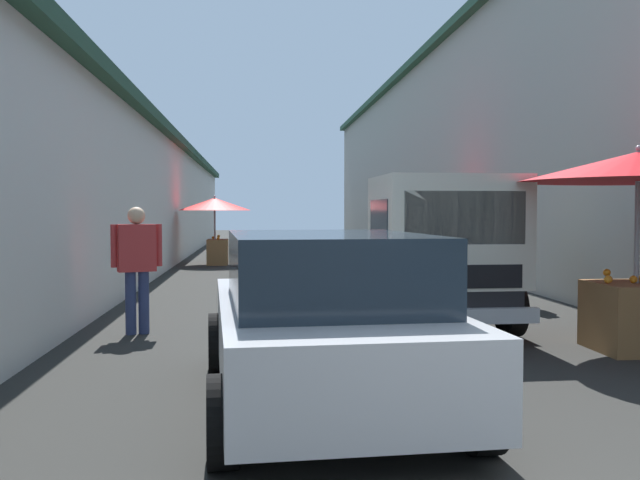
# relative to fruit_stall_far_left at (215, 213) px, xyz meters

# --- Properties ---
(ground) EXTENTS (90.00, 90.00, 0.00)m
(ground) POSITION_rel_fruit_stall_far_left_xyz_m (-6.06, -2.76, -1.57)
(ground) COLOR #282826
(building_left_whitewash) EXTENTS (49.80, 7.50, 3.90)m
(building_left_whitewash) POSITION_rel_fruit_stall_far_left_xyz_m (-3.81, 4.68, 0.39)
(building_left_whitewash) COLOR silver
(building_left_whitewash) RESTS_ON ground
(building_right_concrete) EXTENTS (49.80, 7.50, 6.82)m
(building_right_concrete) POSITION_rel_fruit_stall_far_left_xyz_m (-3.81, -10.20, 1.85)
(building_right_concrete) COLOR #A39E93
(building_right_concrete) RESTS_ON ground
(fruit_stall_far_left) EXTENTS (2.22, 2.22, 2.12)m
(fruit_stall_far_left) POSITION_rel_fruit_stall_far_left_xyz_m (0.00, 0.00, 0.00)
(fruit_stall_far_left) COLOR #9E9EA3
(fruit_stall_far_left) RESTS_ON ground
(fruit_stall_near_left) EXTENTS (2.18, 2.18, 2.39)m
(fruit_stall_near_left) POSITION_rel_fruit_stall_far_left_xyz_m (-4.47, -5.23, 0.20)
(fruit_stall_near_left) COLOR #9E9EA3
(fruit_stall_near_left) RESTS_ON ground
(fruit_stall_near_right) EXTENTS (2.72, 2.72, 2.39)m
(fruit_stall_near_right) POSITION_rel_fruit_stall_far_left_xyz_m (-13.82, -5.59, 0.28)
(fruit_stall_near_right) COLOR #9E9EA3
(fruit_stall_near_right) RESTS_ON ground
(hatchback_car) EXTENTS (4.01, 2.12, 1.45)m
(hatchback_car) POSITION_rel_fruit_stall_far_left_xyz_m (-15.73, -1.78, -0.83)
(hatchback_car) COLOR #ADAFB5
(hatchback_car) RESTS_ON ground
(delivery_truck) EXTENTS (4.96, 2.05, 2.08)m
(delivery_truck) POSITION_rel_fruit_stall_far_left_xyz_m (-12.06, -3.64, -0.53)
(delivery_truck) COLOR black
(delivery_truck) RESTS_ON ground
(vendor_by_crates) EXTENTS (0.59, 0.38, 1.60)m
(vendor_by_crates) POSITION_rel_fruit_stall_far_left_xyz_m (-10.05, -5.76, -0.65)
(vendor_by_crates) COLOR #665B4C
(vendor_by_crates) RESTS_ON ground
(vendor_in_shade) EXTENTS (0.34, 0.64, 1.69)m
(vendor_in_shade) POSITION_rel_fruit_stall_far_left_xyz_m (-12.12, 0.35, -0.59)
(vendor_in_shade) COLOR navy
(vendor_in_shade) RESTS_ON ground
(plastic_stool) EXTENTS (0.30, 0.30, 0.43)m
(plastic_stool) POSITION_rel_fruit_stall_far_left_xyz_m (-7.49, -4.85, -1.24)
(plastic_stool) COLOR red
(plastic_stool) RESTS_ON ground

